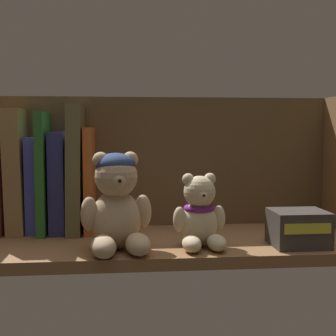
# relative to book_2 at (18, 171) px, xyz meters

# --- Properties ---
(shelf_board) EXTENTS (0.73, 0.24, 0.02)m
(shelf_board) POSITION_rel_book_2_xyz_m (0.26, -0.10, -0.13)
(shelf_board) COLOR brown
(shelf_board) RESTS_ON ground
(shelf_back_panel) EXTENTS (0.75, 0.01, 0.28)m
(shelf_back_panel) POSITION_rel_book_2_xyz_m (0.26, 0.03, 0.00)
(shelf_back_panel) COLOR brown
(shelf_back_panel) RESTS_ON ground
(book_2) EXTENTS (0.04, 0.11, 0.24)m
(book_2) POSITION_rel_book_2_xyz_m (0.00, 0.00, 0.00)
(book_2) COLOR #997A4C
(book_2) RESTS_ON shelf_board
(book_3) EXTENTS (0.02, 0.10, 0.18)m
(book_3) POSITION_rel_book_2_xyz_m (0.03, 0.00, -0.03)
(book_3) COLOR #474CCC
(book_3) RESTS_ON shelf_board
(book_4) EXTENTS (0.02, 0.14, 0.23)m
(book_4) POSITION_rel_book_2_xyz_m (0.05, 0.00, -0.00)
(book_4) COLOR #2A6A29
(book_4) RESTS_ON shelf_board
(book_5) EXTENTS (0.03, 0.12, 0.19)m
(book_5) POSITION_rel_book_2_xyz_m (0.08, 0.00, -0.02)
(book_5) COLOR navy
(book_5) RESTS_ON shelf_board
(book_6) EXTENTS (0.03, 0.15, 0.24)m
(book_6) POSITION_rel_book_2_xyz_m (0.11, 0.00, 0.00)
(book_6) COLOR brown
(book_6) RESTS_ON shelf_board
(book_7) EXTENTS (0.02, 0.14, 0.20)m
(book_7) POSITION_rel_book_2_xyz_m (0.14, 0.00, -0.02)
(book_7) COLOR #BB5B24
(book_7) RESTS_ON shelf_board
(teddy_bear_larger) EXTENTS (0.12, 0.12, 0.16)m
(teddy_bear_larger) POSITION_rel_book_2_xyz_m (0.19, -0.16, -0.04)
(teddy_bear_larger) COLOR tan
(teddy_bear_larger) RESTS_ON shelf_board
(teddy_bear_smaller) EXTENTS (0.09, 0.09, 0.12)m
(teddy_bear_smaller) POSITION_rel_book_2_xyz_m (0.33, -0.15, -0.06)
(teddy_bear_smaller) COLOR beige
(teddy_bear_smaller) RESTS_ON shelf_board
(small_product_box) EXTENTS (0.09, 0.08, 0.06)m
(small_product_box) POSITION_rel_book_2_xyz_m (0.50, -0.16, -0.09)
(small_product_box) COLOR #38332D
(small_product_box) RESTS_ON shelf_board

